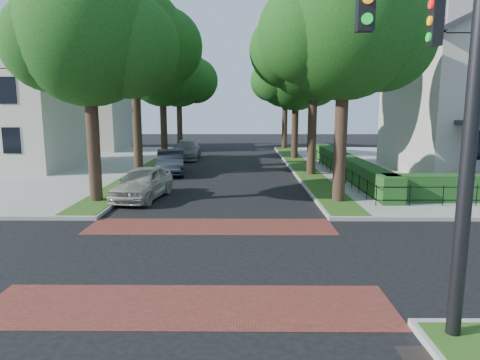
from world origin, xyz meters
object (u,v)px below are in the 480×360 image
traffic_signal (457,84)px  parked_car_middle (171,162)px  parked_car_rear (187,150)px  parked_car_front (143,183)px

traffic_signal → parked_car_middle: traffic_signal is taller
parked_car_middle → parked_car_rear: 8.22m
traffic_signal → parked_car_middle: (-8.49, 20.29, -3.91)m
traffic_signal → parked_car_front: 15.52m
traffic_signal → parked_car_rear: traffic_signal is taller
traffic_signal → parked_car_rear: bearing=106.6°
parked_car_front → parked_car_middle: parked_car_middle is taller
parked_car_rear → parked_car_front: bearing=-91.6°
traffic_signal → parked_car_front: (-8.49, 12.39, -3.93)m
parked_car_rear → traffic_signal: bearing=-75.1°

